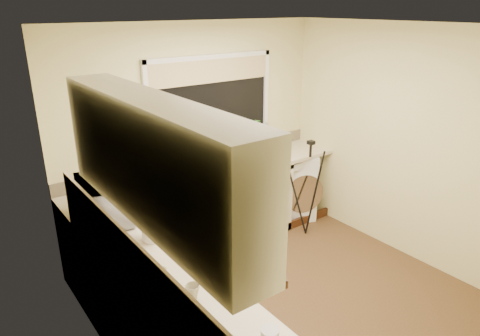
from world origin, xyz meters
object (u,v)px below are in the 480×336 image
object	(u,v)px
steel_jar	(160,278)
tripod	(308,189)
plant_b	(191,145)
plant_c	(220,137)
laptop	(181,172)
cup_back	(279,148)
washing_machine	(287,185)
kettle	(152,227)
plant_d	(239,134)
dish_rack	(268,153)
cup_left	(193,291)
soap_bottle_clear	(267,130)
plant_a	(170,148)
microwave	(104,200)
soap_bottle_green	(256,130)

from	to	relation	value
steel_jar	tripod	bearing A→B (deg)	23.84
plant_b	plant_c	size ratio (longest dim) A/B	0.88
steel_jar	laptop	bearing A→B (deg)	56.51
laptop	cup_back	world-z (taller)	laptop
washing_machine	kettle	size ratio (longest dim) A/B	4.02
steel_jar	plant_d	bearing A→B (deg)	42.50
dish_rack	steel_jar	xyz separation A→B (m)	(-2.23, -1.59, 0.03)
plant_d	cup_left	size ratio (longest dim) A/B	2.55
laptop	steel_jar	bearing A→B (deg)	-111.61
laptop	tripod	distance (m)	1.52
dish_rack	plant_b	bearing A→B (deg)	-175.04
steel_jar	plant_d	distance (m)	2.62
plant_d	soap_bottle_clear	bearing A→B (deg)	0.11
cup_left	cup_back	bearing A→B (deg)	38.20
plant_a	cup_left	world-z (taller)	plant_a
washing_machine	cup_back	size ratio (longest dim) A/B	6.58
laptop	dish_rack	bearing A→B (deg)	12.95
laptop	soap_bottle_clear	world-z (taller)	soap_bottle_clear
tripod	plant_a	distance (m)	1.67
laptop	cup_left	world-z (taller)	laptop
laptop	plant_b	world-z (taller)	plant_b
laptop	plant_c	world-z (taller)	plant_c
plant_a	microwave	bearing A→B (deg)	-146.98
laptop	plant_b	distance (m)	0.37
plant_b	plant_c	bearing A→B (deg)	2.45
microwave	cup_back	world-z (taller)	microwave
plant_c	soap_bottle_clear	xyz separation A→B (m)	(0.69, -0.00, -0.03)
cup_left	laptop	bearing A→B (deg)	62.53
washing_machine	plant_d	xyz separation A→B (m)	(-0.65, 0.17, 0.74)
microwave	soap_bottle_green	world-z (taller)	soap_bottle_green
laptop	cup_left	xyz separation A→B (m)	(-0.93, -1.78, -0.02)
washing_machine	steel_jar	world-z (taller)	steel_jar
plant_c	soap_bottle_green	distance (m)	0.52
laptop	plant_b	size ratio (longest dim) A/B	1.57
tripod	soap_bottle_green	xyz separation A→B (m)	(-0.24, 0.68, 0.59)
soap_bottle_clear	plant_d	bearing A→B (deg)	-179.89
plant_a	plant_b	bearing A→B (deg)	-1.23
plant_b	soap_bottle_clear	distance (m)	1.08
microwave	soap_bottle_clear	size ratio (longest dim) A/B	3.01
microwave	plant_d	world-z (taller)	plant_d
dish_rack	plant_a	xyz separation A→B (m)	(-1.21, 0.17, 0.25)
laptop	plant_a	distance (m)	0.29
plant_b	soap_bottle_green	bearing A→B (deg)	0.41
microwave	plant_c	world-z (taller)	plant_c
tripod	cup_back	world-z (taller)	tripod
dish_rack	tripod	distance (m)	0.65
laptop	washing_machine	bearing A→B (deg)	12.88
tripod	microwave	bearing A→B (deg)	169.60
washing_machine	plant_a	xyz separation A→B (m)	(-1.55, 0.16, 0.75)
washing_machine	microwave	xyz separation A→B (m)	(-2.51, -0.46, 0.64)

